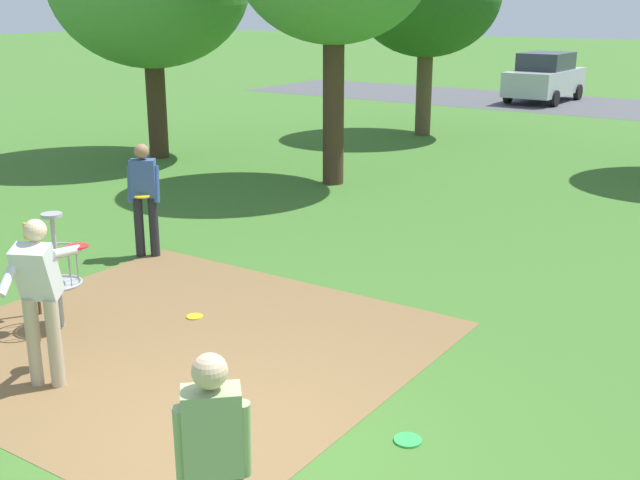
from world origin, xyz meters
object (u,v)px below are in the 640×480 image
Objects in this scene: frisbee_far_left at (26,280)px; parked_car_leftmost at (545,77)px; frisbee_by_tee at (195,317)px; frisbee_mid_grass at (408,440)px; player_foreground_watching at (40,292)px; player_throwing at (214,464)px; player_waiting_right at (144,194)px; disc_golf_basket at (54,265)px.

parked_car_leftmost reaches higher than frisbee_far_left.
frisbee_by_tee is 0.82× the size of frisbee_mid_grass.
player_throwing is (3.37, -1.29, -0.02)m from player_foreground_watching.
player_throwing is 27.86m from parked_car_leftmost.
parked_car_leftmost is at bearing 106.25° from frisbee_mid_grass.
player_throwing is 6.92× the size of frisbee_mid_grass.
frisbee_far_left is at bearing 173.35° from frisbee_mid_grass.
player_waiting_right is at bearing 147.77° from frisbee_by_tee.
frisbee_mid_grass is (5.73, -2.48, -0.96)m from player_waiting_right.
disc_golf_basket is 6.89× the size of frisbee_by_tee.
parked_car_leftmost reaches higher than player_throwing.
player_foreground_watching is 25.93m from parked_car_leftmost.
player_throwing is at bearing -75.37° from parked_car_leftmost.
frisbee_mid_grass is 1.07× the size of frisbee_far_left.
player_throwing is at bearing -93.40° from frisbee_mid_grass.
disc_golf_basket is 1.75m from frisbee_by_tee.
frisbee_mid_grass and frisbee_far_left have the same top height.
frisbee_by_tee is 0.88× the size of frisbee_far_left.
player_foreground_watching is 6.92× the size of frisbee_mid_grass.
frisbee_mid_grass is (3.50, 1.05, -0.98)m from player_foreground_watching.
disc_golf_basket reaches higher than frisbee_far_left.
player_throwing is 6.97m from frisbee_far_left.
player_foreground_watching is at bearing 159.08° from player_throwing.
player_throwing is 4.87m from frisbee_by_tee.
frisbee_far_left is (-1.67, 0.75, -0.74)m from disc_golf_basket.
frisbee_mid_grass is at bearing 86.60° from player_throwing.
frisbee_far_left is at bearing -173.50° from frisbee_by_tee.
player_waiting_right is at bearing 156.64° from frisbee_mid_grass.
disc_golf_basket is 0.81× the size of player_throwing.
frisbee_far_left is (-6.32, 0.74, 0.00)m from frisbee_mid_grass.
player_throwing is 2.53m from frisbee_mid_grass.
player_throwing is 8.47× the size of frisbee_by_tee.
parked_car_leftmost is (-3.67, 25.67, -0.06)m from player_foreground_watching.
frisbee_by_tee is 23.86m from parked_car_leftmost.
parked_car_leftmost is at bearing 95.86° from disc_golf_basket.
player_foreground_watching is 3.79m from frisbee_mid_grass.
frisbee_mid_grass is 25.66m from parked_car_leftmost.
frisbee_by_tee is 3.64m from frisbee_mid_grass.
parked_car_leftmost is (-7.18, 24.62, 0.91)m from frisbee_mid_grass.
player_waiting_right is (-1.09, 2.49, 0.21)m from disc_golf_basket.
player_waiting_right reaches higher than frisbee_by_tee.
parked_car_leftmost reaches higher than frisbee_by_tee.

